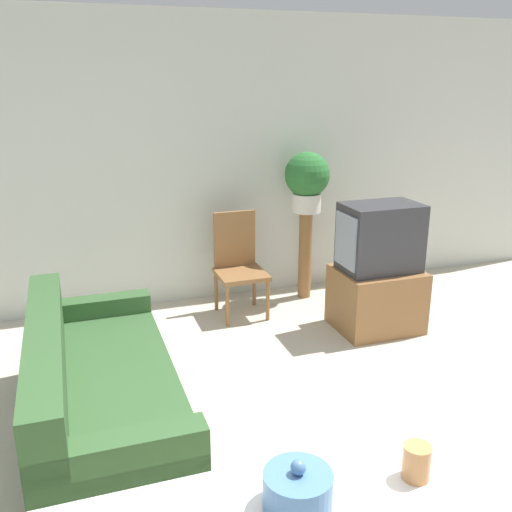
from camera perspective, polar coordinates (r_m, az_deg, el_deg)
wall_back at (r=5.40m, az=-8.93°, el=9.07°), size 9.00×0.06×2.70m
couch at (r=3.71m, az=-15.46°, el=-13.20°), size 0.83×1.95×0.76m
tv_stand at (r=5.10m, az=11.92°, el=-4.20°), size 0.70×0.58×0.54m
television at (r=4.92m, az=12.27°, el=1.83°), size 0.66×0.42×0.57m
wooden_chair at (r=5.25m, az=-1.78°, el=-0.53°), size 0.44×0.44×0.94m
plant_stand at (r=5.66m, az=4.92°, el=0.11°), size 0.13×0.13×0.88m
potted_plant at (r=5.48m, az=5.13°, el=7.70°), size 0.43×0.43×0.58m
decorative_bowl at (r=1.67m, az=4.19°, el=-22.32°), size 0.19×0.19×0.15m
candle_jar at (r=1.82m, az=15.76°, el=-19.21°), size 0.08×0.08×0.11m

